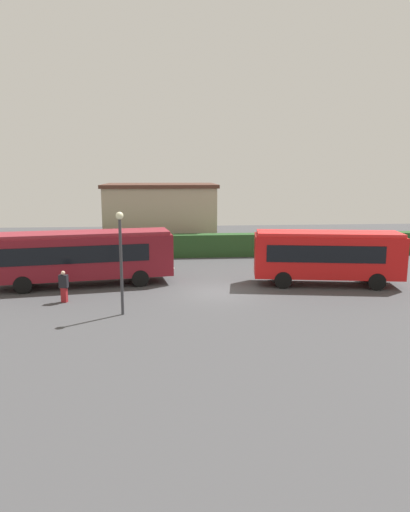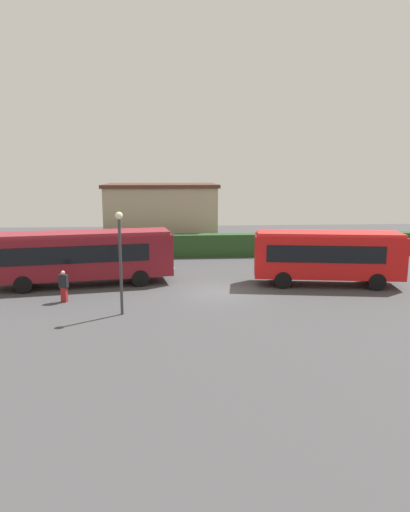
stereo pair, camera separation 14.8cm
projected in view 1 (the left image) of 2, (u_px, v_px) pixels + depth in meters
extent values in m
plane|color=#424244|center=(217.00, 292.00, 25.65)|extent=(64.00, 64.00, 0.00)
cube|color=maroon|center=(83.00, 256.00, 26.93)|extent=(10.76, 4.15, 2.46)
cube|color=maroon|center=(81.00, 234.00, 26.68)|extent=(10.42, 3.90, 0.20)
cube|color=black|center=(78.00, 248.00, 28.01)|extent=(8.09, 1.34, 0.99)
cube|color=black|center=(76.00, 255.00, 25.59)|extent=(8.09, 1.34, 0.99)
cube|color=black|center=(170.00, 247.00, 28.12)|extent=(0.37, 2.04, 1.04)
cube|color=silver|center=(170.00, 235.00, 27.98)|extent=(0.26, 1.37, 0.28)
cylinder|color=black|center=(136.00, 270.00, 29.04)|extent=(1.03, 0.44, 1.00)
cylinder|color=black|center=(140.00, 278.00, 26.83)|extent=(1.03, 0.44, 1.00)
cylinder|color=black|center=(28.00, 276.00, 27.49)|extent=(1.03, 0.44, 1.00)
cylinder|color=black|center=(23.00, 285.00, 25.28)|extent=(1.03, 0.44, 1.00)
sphere|color=silver|center=(169.00, 264.00, 29.00)|extent=(0.22, 0.22, 0.22)
sphere|color=silver|center=(173.00, 268.00, 27.68)|extent=(0.22, 0.22, 0.22)
cube|color=red|center=(327.00, 256.00, 27.00)|extent=(8.83, 3.66, 2.46)
cube|color=red|center=(328.00, 234.00, 26.76)|extent=(8.54, 3.43, 0.20)
cube|color=black|center=(319.00, 248.00, 28.12)|extent=(6.60, 1.11, 0.98)
cube|color=black|center=(326.00, 254.00, 25.83)|extent=(6.60, 1.11, 0.98)
cube|color=black|center=(402.00, 252.00, 26.62)|extent=(0.34, 1.88, 1.03)
cube|color=silver|center=(403.00, 239.00, 26.49)|extent=(0.24, 1.26, 0.28)
cylinder|color=black|center=(367.00, 274.00, 28.07)|extent=(1.03, 0.44, 1.00)
cylinder|color=black|center=(377.00, 282.00, 26.00)|extent=(1.03, 0.44, 1.00)
cylinder|color=black|center=(280.00, 272.00, 28.47)|extent=(1.03, 0.44, 1.00)
cylinder|color=black|center=(283.00, 280.00, 26.41)|extent=(1.03, 0.44, 1.00)
sphere|color=silver|center=(397.00, 269.00, 27.46)|extent=(0.22, 0.22, 0.22)
sphere|color=silver|center=(405.00, 274.00, 26.21)|extent=(0.22, 0.22, 0.22)
cube|color=silver|center=(22.00, 275.00, 28.03)|extent=(0.37, 0.37, 0.89)
cube|color=black|center=(21.00, 262.00, 27.87)|extent=(0.50, 0.50, 0.77)
sphere|color=beige|center=(21.00, 253.00, 27.78)|extent=(0.24, 0.24, 0.24)
cube|color=black|center=(46.00, 274.00, 28.28)|extent=(0.32, 0.26, 0.88)
cube|color=#4C6B47|center=(45.00, 261.00, 28.13)|extent=(0.49, 0.29, 0.77)
sphere|color=beige|center=(44.00, 253.00, 28.03)|extent=(0.24, 0.24, 0.24)
cube|color=maroon|center=(64.00, 295.00, 23.66)|extent=(0.33, 0.30, 0.77)
cube|color=black|center=(64.00, 281.00, 23.53)|extent=(0.49, 0.35, 0.68)
sphere|color=beige|center=(63.00, 273.00, 23.45)|extent=(0.21, 0.21, 0.21)
cube|color=#274C23|center=(202.00, 245.00, 36.37)|extent=(44.00, 1.26, 1.78)
cube|color=tan|center=(161.00, 217.00, 40.70)|extent=(9.38, 7.06, 5.34)
cube|color=#4C2D23|center=(160.00, 186.00, 40.18)|extent=(9.76, 7.34, 0.30)
cone|color=orange|center=(364.00, 255.00, 35.38)|extent=(0.36, 0.36, 0.60)
cylinder|color=#38383D|center=(121.00, 268.00, 21.26)|extent=(0.14, 0.14, 4.53)
sphere|color=beige|center=(119.00, 216.00, 20.81)|extent=(0.36, 0.36, 0.36)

